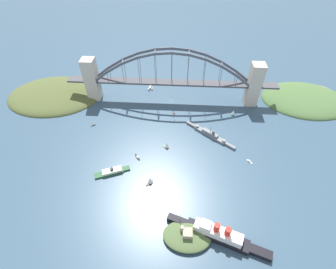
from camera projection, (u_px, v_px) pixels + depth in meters
name	position (u px, v px, depth m)	size (l,w,h in m)	color
ground_plane	(171.00, 100.00, 353.27)	(1400.00, 1400.00, 0.00)	#334C60
harbor_arch_bridge	(172.00, 81.00, 331.00)	(287.17, 17.39, 77.07)	beige
headland_west_shore	(305.00, 100.00, 354.52)	(122.72, 93.88, 20.15)	#476638
headland_east_shore	(56.00, 95.00, 362.45)	(134.99, 104.13, 21.66)	#4C562D
ocean_liner	(218.00, 234.00, 205.58)	(88.07, 36.07, 20.96)	black
naval_cruiser	(210.00, 134.00, 297.83)	(58.13, 46.07, 16.51)	slate
harbor_ferry_steamer	(112.00, 171.00, 257.89)	(37.08, 19.92, 7.22)	#23512D
fort_island_mid_harbor	(187.00, 236.00, 207.13)	(41.52, 29.13, 11.99)	#4C6038
seaplane_taxiing_near_bridge	(150.00, 88.00, 372.56)	(8.21, 10.87, 4.86)	#B7B7B2
small_boat_0	(150.00, 180.00, 247.18)	(7.81, 8.42, 9.38)	brown
small_boat_1	(233.00, 112.00, 326.74)	(6.34, 8.06, 8.46)	#2D6B3D
small_boat_2	(167.00, 145.00, 282.72)	(7.88, 6.09, 9.22)	gold
small_boat_3	(249.00, 161.00, 269.54)	(5.93, 6.67, 2.18)	silver
small_boat_4	(137.00, 157.00, 274.26)	(6.96, 9.35, 1.96)	black
small_boat_5	(93.00, 123.00, 312.52)	(5.40, 6.13, 6.30)	#234C8C
channel_marker_buoy	(174.00, 113.00, 330.05)	(2.20, 2.20, 2.75)	red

